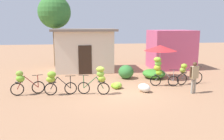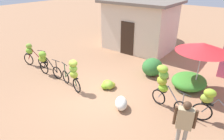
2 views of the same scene
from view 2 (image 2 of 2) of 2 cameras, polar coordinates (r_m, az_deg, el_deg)
The scene contains 13 objects.
ground_plane at distance 8.14m, azimuth -5.14°, elevation -7.24°, with size 60.00×60.00×0.00m, color #A07252.
building_low at distance 13.02m, azimuth 8.06°, elevation 12.85°, with size 4.55×3.35×3.08m.
hedge_bush_front_left at distance 9.68m, azimuth 11.63°, elevation 0.86°, with size 0.96×1.04×0.86m, color #347534.
hedge_bush_front_right at distance 9.14m, azimuth 21.44°, elevation -3.06°, with size 1.43×1.63×0.57m, color #3C8B2E.
market_umbrella at distance 8.29m, azimuth 24.90°, elevation 6.01°, with size 2.03×2.03×2.13m.
bicycle_leftmost at distance 11.26m, azimuth -22.29°, elevation 4.53°, with size 1.57×0.49×1.22m.
bicycle_near_pile at distance 9.92m, azimuth -18.85°, elevation 2.51°, with size 1.57×0.41×1.20m.
bicycle_center_loaded at distance 8.19m, azimuth -11.38°, elevation -0.59°, with size 1.56×0.55×1.41m.
bicycle_by_shop at distance 7.20m, azimuth 14.96°, elevation -3.77°, with size 1.55×0.51×1.64m.
bicycle_rightmost at distance 7.12m, azimuth 27.32°, elevation -8.82°, with size 1.72×0.48×1.23m.
banana_pile_on_ground at distance 8.52m, azimuth -1.11°, elevation -4.32°, with size 0.70×0.69×0.36m.
produce_sack at distance 7.26m, azimuth 2.68°, elevation -9.60°, with size 0.70×0.44×0.44m, color silver.
person_vendor at distance 5.63m, azimuth 20.24°, elevation -13.90°, with size 0.56×0.31×1.59m.
Camera 2 is at (4.68, -4.98, 4.42)m, focal length 31.47 mm.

